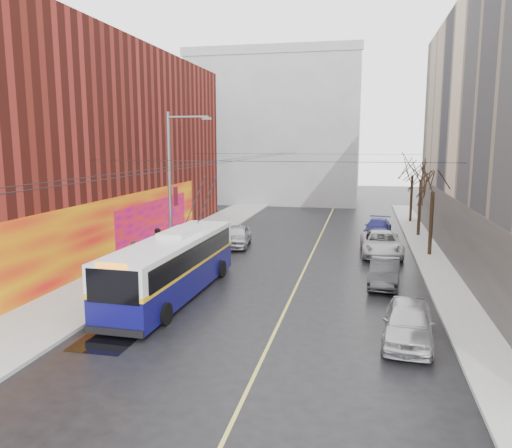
{
  "coord_description": "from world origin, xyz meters",
  "views": [
    {
      "loc": [
        4.66,
        -17.14,
        7.27
      ],
      "look_at": [
        -0.77,
        8.09,
        3.05
      ],
      "focal_mm": 35.0,
      "sensor_mm": 36.0,
      "label": 1
    }
  ],
  "objects_px": {
    "tree_near": "(434,179)",
    "parked_car_b": "(384,273)",
    "pedestrian_b": "(159,243)",
    "following_car": "(237,236)",
    "streetlight_pole": "(172,185)",
    "parked_car_c": "(381,243)",
    "parked_car_d": "(378,228)",
    "parked_car_a": "(408,322)",
    "trolleybus": "(173,265)",
    "tree_mid": "(422,169)",
    "tree_far": "(413,167)",
    "pedestrian_a": "(134,254)"
  },
  "relations": [
    {
      "from": "tree_mid",
      "to": "parked_car_b",
      "type": "xyz_separation_m",
      "value": [
        -3.11,
        -14.5,
        -4.57
      ]
    },
    {
      "from": "parked_car_a",
      "to": "parked_car_b",
      "type": "relative_size",
      "value": 1.07
    },
    {
      "from": "parked_car_c",
      "to": "parked_car_d",
      "type": "xyz_separation_m",
      "value": [
        -0.04,
        6.75,
        -0.09
      ]
    },
    {
      "from": "parked_car_c",
      "to": "pedestrian_a",
      "type": "distance_m",
      "value": 15.67
    },
    {
      "from": "streetlight_pole",
      "to": "trolleybus",
      "type": "bearing_deg",
      "value": -68.93
    },
    {
      "from": "streetlight_pole",
      "to": "tree_far",
      "type": "distance_m",
      "value": 25.09
    },
    {
      "from": "parked_car_c",
      "to": "parked_car_a",
      "type": "bearing_deg",
      "value": -90.22
    },
    {
      "from": "streetlight_pole",
      "to": "tree_mid",
      "type": "bearing_deg",
      "value": 40.65
    },
    {
      "from": "trolleybus",
      "to": "parked_car_a",
      "type": "height_order",
      "value": "trolleybus"
    },
    {
      "from": "parked_car_b",
      "to": "parked_car_c",
      "type": "xyz_separation_m",
      "value": [
        0.06,
        7.25,
        0.09
      ]
    },
    {
      "from": "tree_near",
      "to": "parked_car_b",
      "type": "relative_size",
      "value": 1.55
    },
    {
      "from": "tree_mid",
      "to": "tree_far",
      "type": "bearing_deg",
      "value": 90.0
    },
    {
      "from": "parked_car_a",
      "to": "parked_car_b",
      "type": "distance_m",
      "value": 7.42
    },
    {
      "from": "parked_car_c",
      "to": "following_car",
      "type": "xyz_separation_m",
      "value": [
        -9.9,
        0.73,
        -0.02
      ]
    },
    {
      "from": "tree_mid",
      "to": "parked_car_b",
      "type": "distance_m",
      "value": 15.52
    },
    {
      "from": "tree_mid",
      "to": "parked_car_d",
      "type": "bearing_deg",
      "value": -170.75
    },
    {
      "from": "parked_car_d",
      "to": "following_car",
      "type": "bearing_deg",
      "value": -142.83
    },
    {
      "from": "streetlight_pole",
      "to": "following_car",
      "type": "xyz_separation_m",
      "value": [
        2.19,
        6.48,
        -4.1
      ]
    },
    {
      "from": "streetlight_pole",
      "to": "pedestrian_b",
      "type": "xyz_separation_m",
      "value": [
        -1.43,
        1.11,
        -3.73
      ]
    },
    {
      "from": "streetlight_pole",
      "to": "parked_car_b",
      "type": "relative_size",
      "value": 2.18
    },
    {
      "from": "following_car",
      "to": "pedestrian_a",
      "type": "xyz_separation_m",
      "value": [
        -4.14,
        -7.69,
        0.17
      ]
    },
    {
      "from": "tree_far",
      "to": "parked_car_a",
      "type": "xyz_separation_m",
      "value": [
        -2.55,
        -28.9,
        -4.39
      ]
    },
    {
      "from": "parked_car_b",
      "to": "pedestrian_a",
      "type": "distance_m",
      "value": 13.98
    },
    {
      "from": "streetlight_pole",
      "to": "pedestrian_a",
      "type": "distance_m",
      "value": 4.55
    },
    {
      "from": "parked_car_b",
      "to": "tree_near",
      "type": "bearing_deg",
      "value": 72.21
    },
    {
      "from": "streetlight_pole",
      "to": "following_car",
      "type": "height_order",
      "value": "streetlight_pole"
    },
    {
      "from": "pedestrian_b",
      "to": "tree_far",
      "type": "bearing_deg",
      "value": -21.73
    },
    {
      "from": "tree_far",
      "to": "parked_car_c",
      "type": "distance_m",
      "value": 15.21
    },
    {
      "from": "trolleybus",
      "to": "parked_car_a",
      "type": "xyz_separation_m",
      "value": [
        10.51,
        -3.5,
        -0.75
      ]
    },
    {
      "from": "parked_car_a",
      "to": "streetlight_pole",
      "type": "bearing_deg",
      "value": 149.98
    },
    {
      "from": "trolleybus",
      "to": "pedestrian_a",
      "type": "xyz_separation_m",
      "value": [
        -4.03,
        4.19,
        -0.59
      ]
    },
    {
      "from": "pedestrian_b",
      "to": "following_car",
      "type": "bearing_deg",
      "value": -14.46
    },
    {
      "from": "trolleybus",
      "to": "pedestrian_b",
      "type": "distance_m",
      "value": 7.4
    },
    {
      "from": "following_car",
      "to": "pedestrian_b",
      "type": "height_order",
      "value": "pedestrian_b"
    },
    {
      "from": "tree_far",
      "to": "streetlight_pole",
      "type": "bearing_deg",
      "value": -127.12
    },
    {
      "from": "parked_car_a",
      "to": "parked_car_c",
      "type": "xyz_separation_m",
      "value": [
        -0.5,
        14.65,
        0.01
      ]
    },
    {
      "from": "parked_car_b",
      "to": "parked_car_c",
      "type": "height_order",
      "value": "parked_car_c"
    },
    {
      "from": "tree_mid",
      "to": "parked_car_a",
      "type": "xyz_separation_m",
      "value": [
        -2.55,
        -21.9,
        -4.5
      ]
    },
    {
      "from": "tree_near",
      "to": "trolleybus",
      "type": "height_order",
      "value": "tree_near"
    },
    {
      "from": "tree_far",
      "to": "trolleybus",
      "type": "height_order",
      "value": "tree_far"
    },
    {
      "from": "tree_near",
      "to": "tree_mid",
      "type": "bearing_deg",
      "value": 90.0
    },
    {
      "from": "parked_car_d",
      "to": "following_car",
      "type": "distance_m",
      "value": 11.55
    },
    {
      "from": "parked_car_b",
      "to": "pedestrian_b",
      "type": "height_order",
      "value": "pedestrian_b"
    },
    {
      "from": "tree_near",
      "to": "trolleybus",
      "type": "distance_m",
      "value": 17.67
    },
    {
      "from": "following_car",
      "to": "pedestrian_b",
      "type": "distance_m",
      "value": 6.49
    },
    {
      "from": "parked_car_c",
      "to": "pedestrian_a",
      "type": "xyz_separation_m",
      "value": [
        -14.04,
        -6.96,
        0.15
      ]
    },
    {
      "from": "trolleybus",
      "to": "pedestrian_b",
      "type": "xyz_separation_m",
      "value": [
        -3.51,
        6.5,
        -0.39
      ]
    },
    {
      "from": "streetlight_pole",
      "to": "parked_car_b",
      "type": "distance_m",
      "value": 12.81
    },
    {
      "from": "tree_mid",
      "to": "tree_far",
      "type": "xyz_separation_m",
      "value": [
        0.0,
        7.0,
        -0.11
      ]
    },
    {
      "from": "pedestrian_b",
      "to": "trolleybus",
      "type": "bearing_deg",
      "value": -132.09
    }
  ]
}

